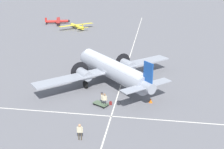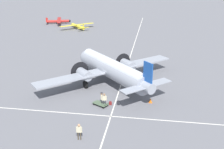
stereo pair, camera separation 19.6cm
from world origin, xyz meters
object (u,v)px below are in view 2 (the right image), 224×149
object	(u,v)px
crew_foreground	(79,130)
ramp_agent	(102,97)
light_aircraft_taxiing	(59,21)
suitcase_upright_spare	(118,103)
light_aircraft_distant	(77,26)
passenger_boarding	(104,99)
suitcase_near_door	(110,103)
baggage_cart	(101,104)
traffic_cone	(150,101)
airliner_main	(110,68)

from	to	relation	value
crew_foreground	ramp_agent	size ratio (longest dim) A/B	1.05
crew_foreground	light_aircraft_taxiing	world-z (taller)	light_aircraft_taxiing
suitcase_upright_spare	light_aircraft_distant	size ratio (longest dim) A/B	0.07
passenger_boarding	light_aircraft_taxiing	xyz separation A→B (m)	(-23.83, 52.00, -0.26)
passenger_boarding	suitcase_upright_spare	distance (m)	1.96
passenger_boarding	suitcase_near_door	bearing A→B (deg)	-153.21
suitcase_upright_spare	light_aircraft_distant	world-z (taller)	light_aircraft_distant
suitcase_near_door	light_aircraft_distant	size ratio (longest dim) A/B	0.06
baggage_cart	traffic_cone	world-z (taller)	traffic_cone
passenger_boarding	baggage_cart	xyz separation A→B (m)	(-0.51, 0.10, -0.81)
ramp_agent	light_aircraft_distant	xyz separation A→B (m)	(-15.62, 45.05, -0.25)
crew_foreground	light_aircraft_taxiing	xyz separation A→B (m)	(-22.67, 59.51, -0.29)
suitcase_near_door	ramp_agent	bearing A→B (deg)	-170.10
passenger_boarding	ramp_agent	distance (m)	0.51
passenger_boarding	baggage_cart	bearing A→B (deg)	-21.33
baggage_cart	traffic_cone	distance (m)	6.43
airliner_main	crew_foreground	bearing A→B (deg)	134.65
baggage_cart	light_aircraft_taxiing	world-z (taller)	light_aircraft_taxiing
crew_foreground	suitcase_near_door	bearing A→B (deg)	72.77
crew_foreground	light_aircraft_taxiing	bearing A→B (deg)	106.52
light_aircraft_distant	passenger_boarding	bearing A→B (deg)	157.43
suitcase_upright_spare	crew_foreground	bearing A→B (deg)	-109.20
passenger_boarding	light_aircraft_taxiing	bearing A→B (deg)	-75.39
baggage_cart	ramp_agent	bearing A→B (deg)	-87.57
airliner_main	suitcase_upright_spare	xyz separation A→B (m)	(2.09, -6.63, -2.19)
airliner_main	suitcase_near_door	world-z (taller)	airliner_main
airliner_main	light_aircraft_taxiing	size ratio (longest dim) A/B	1.84
airliner_main	suitcase_near_door	size ratio (longest dim) A/B	35.90
baggage_cart	airliner_main	bearing A→B (deg)	-61.32
light_aircraft_distant	traffic_cone	xyz separation A→B (m)	(21.66, -43.39, -0.55)
suitcase_near_door	crew_foreground	bearing A→B (deg)	-102.90
suitcase_upright_spare	traffic_cone	world-z (taller)	suitcase_upright_spare
airliner_main	passenger_boarding	xyz separation A→B (m)	(0.42, -7.28, -1.40)
baggage_cart	crew_foreground	bearing A→B (deg)	114.52
baggage_cart	light_aircraft_distant	world-z (taller)	light_aircraft_distant
ramp_agent	airliner_main	bearing A→B (deg)	-12.26
suitcase_near_door	suitcase_upright_spare	xyz separation A→B (m)	(1.01, 0.14, 0.05)
crew_foreground	light_aircraft_distant	distance (m)	54.93
airliner_main	baggage_cart	distance (m)	7.51
passenger_boarding	light_aircraft_taxiing	size ratio (longest dim) A/B	0.18
crew_foreground	suitcase_upright_spare	xyz separation A→B (m)	(2.84, 8.16, -0.82)
crew_foreground	baggage_cart	distance (m)	7.69
baggage_cart	traffic_cone	size ratio (longest dim) A/B	3.76
traffic_cone	baggage_cart	bearing A→B (deg)	-163.10
airliner_main	traffic_cone	xyz separation A→B (m)	(6.06, -5.30, -2.21)
airliner_main	ramp_agent	size ratio (longest dim) A/B	10.62
crew_foreground	traffic_cone	distance (m)	11.70
crew_foreground	suitcase_near_door	xyz separation A→B (m)	(1.84, 8.01, -0.87)
traffic_cone	light_aircraft_distant	bearing A→B (deg)	116.53
passenger_boarding	baggage_cart	distance (m)	0.96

